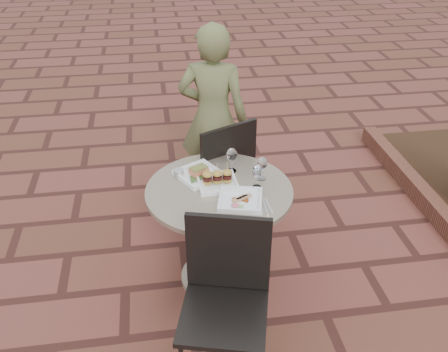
{
  "coord_description": "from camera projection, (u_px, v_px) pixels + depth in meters",
  "views": [
    {
      "loc": [
        -0.54,
        -2.49,
        2.39
      ],
      "look_at": [
        -0.17,
        0.02,
        0.82
      ],
      "focal_mm": 40.0,
      "sensor_mm": 36.0,
      "label": 1
    }
  ],
  "objects": [
    {
      "name": "wine_glass_far",
      "position": [
        262.0,
        164.0,
        3.07
      ],
      "size": [
        0.07,
        0.07,
        0.15
      ],
      "color": "white",
      "rests_on": "cafe_table"
    },
    {
      "name": "ground",
      "position": [
        248.0,
        276.0,
        3.43
      ],
      "size": [
        60.0,
        60.0,
        0.0
      ],
      "primitive_type": "plane",
      "color": "brown",
      "rests_on": "ground"
    },
    {
      "name": "chair_near",
      "position": [
        226.0,
        288.0,
        2.57
      ],
      "size": [
        0.54,
        0.54,
        0.93
      ],
      "rotation": [
        0.0,
        0.0,
        -0.27
      ],
      "color": "black",
      "rests_on": "ground"
    },
    {
      "name": "planter_curb",
      "position": [
        445.0,
        221.0,
        3.84
      ],
      "size": [
        0.12,
        3.0,
        0.15
      ],
      "primitive_type": "cube",
      "color": "brown",
      "rests_on": "ground"
    },
    {
      "name": "cutlery_set",
      "position": [
        265.0,
        206.0,
        2.87
      ],
      "size": [
        0.08,
        0.18,
        0.0
      ],
      "primitive_type": null,
      "rotation": [
        0.0,
        0.0,
        -0.01
      ],
      "color": "silver",
      "rests_on": "cafe_table"
    },
    {
      "name": "plate_sliders",
      "position": [
        217.0,
        180.0,
        3.05
      ],
      "size": [
        0.25,
        0.25,
        0.15
      ],
      "rotation": [
        0.0,
        0.0,
        0.04
      ],
      "color": "white",
      "rests_on": "cafe_table"
    },
    {
      "name": "chair_far",
      "position": [
        221.0,
        168.0,
        3.59
      ],
      "size": [
        0.58,
        0.58,
        0.93
      ],
      "rotation": [
        0.0,
        0.0,
        3.57
      ],
      "color": "black",
      "rests_on": "ground"
    },
    {
      "name": "wine_glass_right",
      "position": [
        257.0,
        172.0,
        2.99
      ],
      "size": [
        0.07,
        0.07,
        0.15
      ],
      "color": "white",
      "rests_on": "cafe_table"
    },
    {
      "name": "diner",
      "position": [
        213.0,
        118.0,
        3.86
      ],
      "size": [
        0.62,
        0.49,
        1.48
      ],
      "primitive_type": "imported",
      "rotation": [
        0.0,
        0.0,
        2.85
      ],
      "color": "brown",
      "rests_on": "ground"
    },
    {
      "name": "wine_glass_mid",
      "position": [
        232.0,
        155.0,
        3.15
      ],
      "size": [
        0.07,
        0.07,
        0.17
      ],
      "color": "white",
      "rests_on": "cafe_table"
    },
    {
      "name": "plate_salmon",
      "position": [
        199.0,
        174.0,
        3.14
      ],
      "size": [
        0.34,
        0.34,
        0.07
      ],
      "rotation": [
        0.0,
        0.0,
        0.5
      ],
      "color": "white",
      "rests_on": "cafe_table"
    },
    {
      "name": "plate_tuna",
      "position": [
        240.0,
        200.0,
        2.91
      ],
      "size": [
        0.3,
        0.3,
        0.03
      ],
      "rotation": [
        0.0,
        0.0,
        -0.24
      ],
      "color": "white",
      "rests_on": "cafe_table"
    },
    {
      "name": "steel_ramekin",
      "position": [
        179.0,
        173.0,
        3.14
      ],
      "size": [
        0.07,
        0.07,
        0.05
      ],
      "primitive_type": "cylinder",
      "rotation": [
        0.0,
        0.0,
        0.15
      ],
      "color": "silver",
      "rests_on": "cafe_table"
    },
    {
      "name": "cafe_table",
      "position": [
        219.0,
        221.0,
        3.16
      ],
      "size": [
        0.9,
        0.9,
        0.73
      ],
      "color": "gray",
      "rests_on": "ground"
    }
  ]
}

